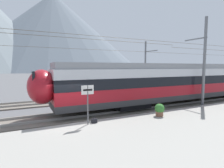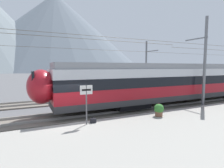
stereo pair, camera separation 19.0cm
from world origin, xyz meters
name	(u,v)px [view 2 (the right image)]	position (x,y,z in m)	size (l,w,h in m)	color
ground_plane	(69,124)	(0.00, 0.00, 0.00)	(400.00, 400.00, 0.00)	#565659
platform_slab	(100,162)	(0.00, -5.32, 0.17)	(120.00, 8.78, 0.34)	gray
track_near	(64,117)	(0.00, 1.46, 0.07)	(120.00, 3.00, 0.28)	#6B6359
track_far	(53,102)	(0.00, 7.24, 0.07)	(120.00, 3.00, 0.28)	#6B6359
train_near_platform	(207,80)	(14.58, 1.46, 2.23)	(33.55, 2.95, 4.27)	#2D2D30
train_far_track	(219,75)	(25.16, 7.24, 2.23)	(31.73, 3.04, 4.27)	#2D2D30
catenary_mast_mid	(203,61)	(11.51, -0.41, 4.07)	(38.01, 2.30, 7.78)	slate
catenary_mast_far_side	(147,66)	(12.78, 9.35, 3.74)	(38.01, 2.58, 7.07)	slate
platform_sign	(86,96)	(0.69, -1.55, 1.96)	(0.70, 0.08, 2.20)	#59595B
handbag_near_sign	(93,121)	(1.10, -1.45, 0.47)	(0.32, 0.18, 0.38)	black
potted_plant_platform_edge	(159,109)	(5.46, -1.97, 0.79)	(0.63, 0.63, 0.82)	brown
mountain_central_peak	(56,33)	(25.73, 177.70, 37.54)	(170.01, 170.01, 75.08)	slate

